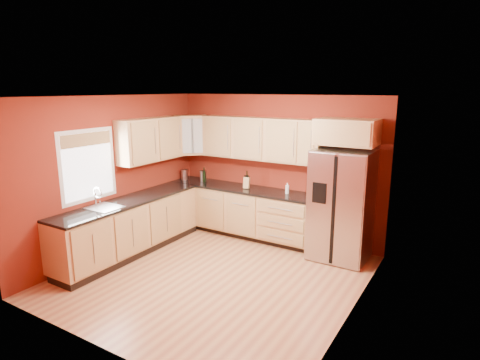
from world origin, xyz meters
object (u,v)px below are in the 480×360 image
(knife_block, at_px, (247,183))
(refrigerator, at_px, (341,205))
(wine_bottle_a, at_px, (204,175))
(canister_left, at_px, (184,175))
(soap_dispenser, at_px, (287,188))

(knife_block, bearing_deg, refrigerator, -16.65)
(refrigerator, distance_m, wine_bottle_a, 2.75)
(refrigerator, height_order, wine_bottle_a, refrigerator)
(canister_left, height_order, wine_bottle_a, wine_bottle_a)
(knife_block, bearing_deg, soap_dispenser, -11.94)
(refrigerator, distance_m, canister_left, 3.20)
(refrigerator, height_order, canister_left, refrigerator)
(soap_dispenser, bearing_deg, canister_left, -177.99)
(refrigerator, distance_m, knife_block, 1.79)
(refrigerator, xyz_separation_m, canister_left, (-3.20, 0.02, 0.13))
(canister_left, relative_size, wine_bottle_a, 0.72)
(wine_bottle_a, distance_m, soap_dispenser, 1.76)
(wine_bottle_a, xyz_separation_m, knife_block, (0.96, -0.01, -0.04))
(refrigerator, relative_size, wine_bottle_a, 6.14)
(canister_left, xyz_separation_m, knife_block, (1.42, 0.04, -0.00))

